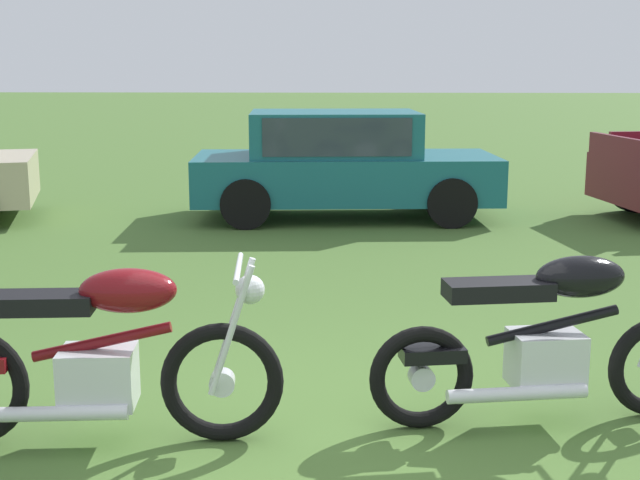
% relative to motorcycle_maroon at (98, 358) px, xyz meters
% --- Properties ---
extents(ground_plane, '(120.00, 120.00, 0.00)m').
position_rel_motorcycle_maroon_xyz_m(ground_plane, '(1.28, 0.02, -0.49)').
color(ground_plane, '#476B2D').
extents(motorcycle_maroon, '(2.05, 0.64, 1.02)m').
position_rel_motorcycle_maroon_xyz_m(motorcycle_maroon, '(0.00, 0.00, 0.00)').
color(motorcycle_maroon, black).
rests_on(motorcycle_maroon, ground).
extents(motorcycle_black, '(2.01, 0.73, 1.02)m').
position_rel_motorcycle_maroon_xyz_m(motorcycle_black, '(2.50, 0.38, -0.00)').
color(motorcycle_black, black).
rests_on(motorcycle_black, ground).
extents(car_teal, '(4.11, 2.01, 1.43)m').
position_rel_motorcycle_maroon_xyz_m(car_teal, '(1.24, 7.25, 0.30)').
color(car_teal, '#19606B').
rests_on(car_teal, ground).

